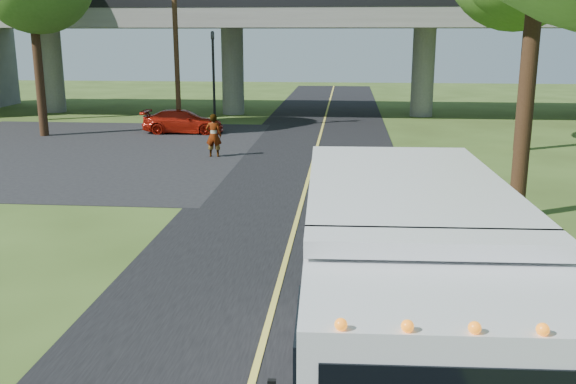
# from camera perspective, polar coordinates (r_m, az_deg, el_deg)

# --- Properties ---
(ground) EXTENTS (120.00, 120.00, 0.00)m
(ground) POSITION_cam_1_polar(r_m,az_deg,el_deg) (10.53, -2.74, -15.02)
(ground) COLOR #334619
(ground) RESTS_ON ground
(road) EXTENTS (7.00, 90.00, 0.02)m
(road) POSITION_cam_1_polar(r_m,az_deg,el_deg) (19.83, 1.24, -0.92)
(road) COLOR black
(road) RESTS_ON ground
(parking_lot) EXTENTS (16.00, 18.00, 0.01)m
(parking_lot) POSITION_cam_1_polar(r_m,az_deg,el_deg) (30.22, -18.95, 3.49)
(parking_lot) COLOR black
(parking_lot) RESTS_ON ground
(lane_line) EXTENTS (0.12, 90.00, 0.01)m
(lane_line) POSITION_cam_1_polar(r_m,az_deg,el_deg) (19.82, 1.24, -0.87)
(lane_line) COLOR gold
(lane_line) RESTS_ON road
(overpass) EXTENTS (54.00, 10.00, 7.30)m
(overpass) POSITION_cam_1_polar(r_m,az_deg,el_deg) (41.14, 3.49, 13.17)
(overpass) COLOR slate
(overpass) RESTS_ON ground
(traffic_signal) EXTENTS (0.18, 0.22, 5.20)m
(traffic_signal) POSITION_cam_1_polar(r_m,az_deg,el_deg) (35.93, -6.65, 10.83)
(traffic_signal) COLOR black
(traffic_signal) RESTS_ON ground
(utility_pole) EXTENTS (1.60, 0.26, 9.00)m
(utility_pole) POSITION_cam_1_polar(r_m,az_deg,el_deg) (34.28, -9.93, 12.91)
(utility_pole) COLOR #472D19
(utility_pole) RESTS_ON ground
(step_van) EXTENTS (2.99, 7.53, 3.12)m
(step_van) POSITION_cam_1_polar(r_m,az_deg,el_deg) (8.75, 10.68, -9.19)
(step_van) COLOR silver
(step_van) RESTS_ON ground
(red_sedan) EXTENTS (4.25, 1.86, 1.21)m
(red_sedan) POSITION_cam_1_polar(r_m,az_deg,el_deg) (34.11, -9.31, 6.20)
(red_sedan) COLOR #A01609
(red_sedan) RESTS_ON ground
(pedestrian) EXTENTS (0.67, 0.44, 1.83)m
(pedestrian) POSITION_cam_1_polar(r_m,az_deg,el_deg) (27.18, -6.63, 5.00)
(pedestrian) COLOR gray
(pedestrian) RESTS_ON ground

